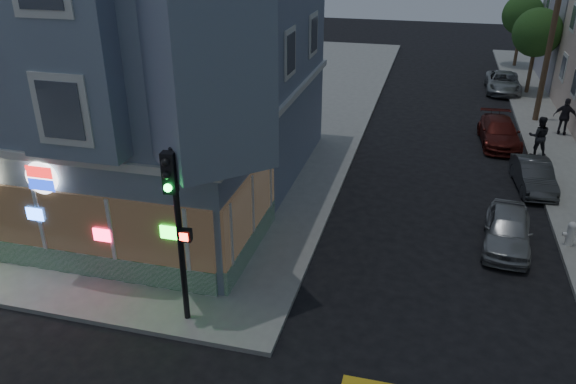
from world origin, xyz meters
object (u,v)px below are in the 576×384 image
at_px(utility_pole, 552,35).
at_px(street_tree_near, 537,33).
at_px(street_tree_far, 523,15).
at_px(parked_car_c, 499,132).
at_px(traffic_signal, 176,211).
at_px(fire_hydrant, 571,233).
at_px(pedestrian_b, 565,117).
at_px(pedestrian_a, 539,136).
at_px(parked_car_d, 503,82).
at_px(parked_car_a, 508,230).
at_px(parked_car_b, 533,176).

height_order(utility_pole, street_tree_near, utility_pole).
xyz_separation_m(street_tree_far, parked_car_c, (-2.48, -18.24, -3.30)).
bearing_deg(parked_car_c, traffic_signal, -122.18).
height_order(street_tree_near, fire_hydrant, street_tree_near).
distance_m(pedestrian_b, traffic_signal, 22.98).
bearing_deg(parked_car_c, pedestrian_a, -47.20).
distance_m(pedestrian_b, parked_car_c, 3.85).
height_order(pedestrian_a, parked_car_d, pedestrian_a).
distance_m(utility_pole, parked_car_a, 15.47).
distance_m(street_tree_far, fire_hydrant, 28.48).
bearing_deg(parked_car_b, utility_pole, 76.95).
xyz_separation_m(parked_car_b, fire_hydrant, (0.60, -4.83, 0.01)).
distance_m(street_tree_near, traffic_signal, 29.77).
bearing_deg(street_tree_near, parked_car_c, -103.59).
bearing_deg(utility_pole, parked_car_a, -100.65).
bearing_deg(pedestrian_a, utility_pole, -97.68).
distance_m(street_tree_far, parked_car_b, 23.73).
distance_m(parked_car_a, parked_car_d, 20.93).
relative_size(street_tree_far, pedestrian_b, 2.77).
xyz_separation_m(pedestrian_a, parked_car_d, (-0.60, 11.99, -0.47)).
height_order(utility_pole, parked_car_c, utility_pole).
height_order(pedestrian_b, parked_car_c, pedestrian_b).
bearing_deg(utility_pole, fire_hydrant, -92.81).
bearing_deg(street_tree_far, pedestrian_b, -87.18).
relative_size(street_tree_near, traffic_signal, 1.06).
xyz_separation_m(street_tree_near, pedestrian_b, (0.80, -8.27, -2.83)).
xyz_separation_m(street_tree_far, parked_car_a, (-2.95, -28.64, -3.29)).
bearing_deg(street_tree_near, pedestrian_b, -84.47).
relative_size(pedestrian_a, parked_car_a, 0.50).
bearing_deg(parked_car_a, street_tree_far, 89.73).
height_order(street_tree_near, parked_car_d, street_tree_near).
xyz_separation_m(parked_car_a, traffic_signal, (-8.87, -6.67, 2.90)).
relative_size(parked_car_c, traffic_signal, 0.87).
xyz_separation_m(street_tree_far, parked_car_b, (-1.50, -23.44, -3.33)).
height_order(street_tree_near, parked_car_b, street_tree_near).
relative_size(utility_pole, parked_car_b, 2.46).
height_order(utility_pole, pedestrian_a, utility_pole).
height_order(street_tree_far, pedestrian_a, street_tree_far).
height_order(traffic_signal, fire_hydrant, traffic_signal).
relative_size(parked_car_a, traffic_signal, 0.75).
relative_size(street_tree_near, parked_car_c, 1.21).
bearing_deg(parked_car_c, parked_car_b, -82.84).
bearing_deg(parked_car_d, pedestrian_a, -86.59).
distance_m(street_tree_near, parked_car_b, 15.87).
distance_m(pedestrian_b, parked_car_a, 12.94).
xyz_separation_m(pedestrian_b, traffic_signal, (-12.63, -19.05, 2.44)).
height_order(pedestrian_a, pedestrian_b, pedestrian_b).
distance_m(utility_pole, pedestrian_b, 4.45).
relative_size(utility_pole, traffic_signal, 1.79).
bearing_deg(parked_car_b, pedestrian_b, 67.01).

